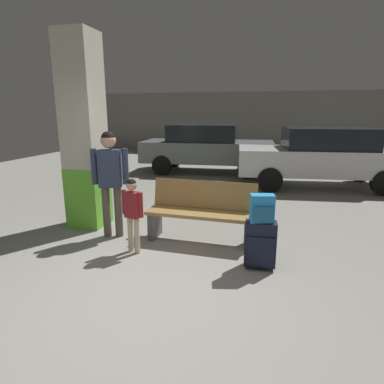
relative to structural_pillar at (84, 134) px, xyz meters
name	(u,v)px	position (x,y,z in m)	size (l,w,h in m)	color
ground_plane	(214,203)	(1.82, 2.02, -1.60)	(18.00, 18.00, 0.10)	gray
garage_back_wall	(248,123)	(1.82, 10.88, -0.15)	(18.00, 0.12, 2.80)	slate
structural_pillar	(84,134)	(0.00, 0.00, 0.00)	(0.57, 0.57, 3.12)	#66C633
bench	(201,212)	(2.01, -0.25, -1.10)	(1.62, 0.60, 0.89)	#9E7A42
suitcase	(260,244)	(2.91, -0.99, -1.23)	(0.39, 0.25, 0.60)	#191E33
backpack_bright	(262,209)	(2.91, -0.99, -0.78)	(0.31, 0.24, 0.34)	#268CD8
child	(133,208)	(1.21, -0.91, -0.91)	(0.34, 0.24, 1.04)	beige
adult	(110,173)	(0.65, -0.42, -0.54)	(0.54, 0.27, 1.62)	brown
parked_car_near	(321,156)	(4.22, 4.10, -0.74)	(4.26, 2.12, 1.51)	silver
parked_car_far	(206,147)	(0.94, 5.50, -0.74)	(4.19, 1.99, 1.51)	slate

